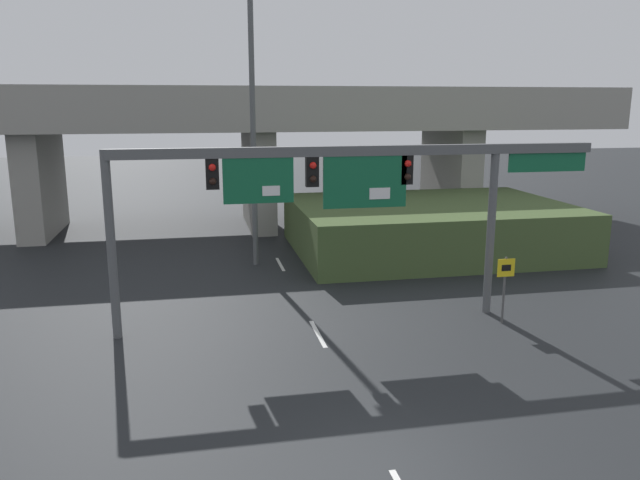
{
  "coord_description": "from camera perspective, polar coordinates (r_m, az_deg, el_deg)",
  "views": [
    {
      "loc": [
        -3.63,
        -10.88,
        7.23
      ],
      "look_at": [
        0.0,
        7.23,
        3.15
      ],
      "focal_mm": 35.0,
      "sensor_mm": 36.0,
      "label": 1
    }
  ],
  "objects": [
    {
      "name": "lane_markings",
      "position": [
        24.32,
        -2.24,
        -4.84
      ],
      "size": [
        0.14,
        47.05,
        0.01
      ],
      "color": "silver",
      "rests_on": "ground"
    },
    {
      "name": "speed_limit_sign",
      "position": [
        21.49,
        16.55,
        -3.56
      ],
      "size": [
        0.6,
        0.11,
        2.28
      ],
      "color": "#4C4C4C",
      "rests_on": "ground"
    },
    {
      "name": "parked_sedan_near_right",
      "position": [
        29.15,
        14.71,
        -1.02
      ],
      "size": [
        4.58,
        2.35,
        1.38
      ],
      "rotation": [
        0.0,
        0.0,
        0.11
      ],
      "color": "silver",
      "rests_on": "ground"
    },
    {
      "name": "grass_embankment",
      "position": [
        31.42,
        9.98,
        1.19
      ],
      "size": [
        13.22,
        9.57,
        2.38
      ],
      "color": "#42562D",
      "rests_on": "ground"
    },
    {
      "name": "signal_gantry",
      "position": [
        20.09,
        2.38,
        5.46
      ],
      "size": [
        16.07,
        0.44,
        5.88
      ],
      "color": "#515456",
      "rests_on": "ground"
    },
    {
      "name": "ground_plane",
      "position": [
        13.56,
        6.39,
        -19.85
      ],
      "size": [
        160.0,
        160.0,
        0.0
      ],
      "primitive_type": "plane",
      "color": "black"
    },
    {
      "name": "overpass_bridge",
      "position": [
        36.93,
        -5.76,
        9.94
      ],
      "size": [
        42.6,
        8.27,
        8.08
      ],
      "color": "gray",
      "rests_on": "ground"
    },
    {
      "name": "highway_light_pole_near",
      "position": [
        27.74,
        -6.16,
        10.92
      ],
      "size": [
        0.7,
        0.36,
        12.29
      ],
      "color": "#515456",
      "rests_on": "ground"
    }
  ]
}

